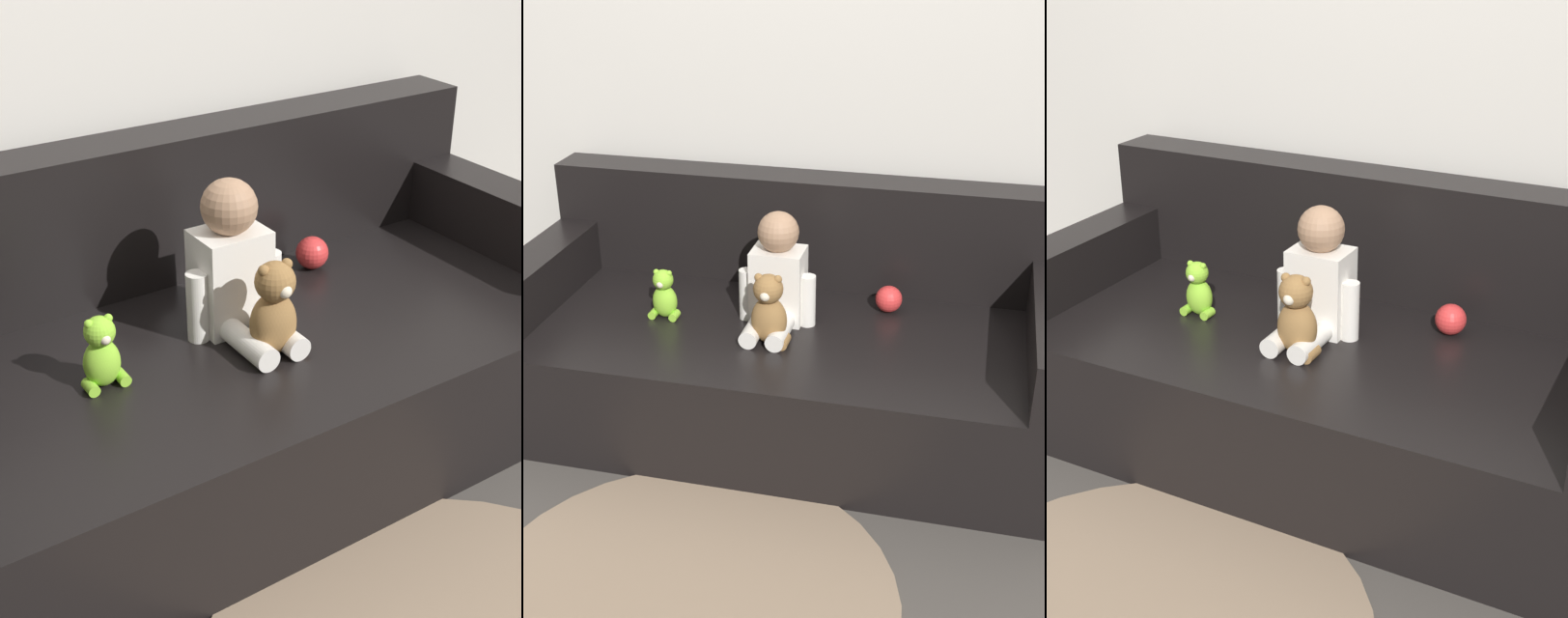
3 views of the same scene
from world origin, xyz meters
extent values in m
plane|color=#4C4742|center=(0.00, 0.00, 0.00)|extent=(12.00, 12.00, 0.00)
cube|color=black|center=(0.00, 0.00, 0.20)|extent=(2.00, 0.96, 0.39)
cube|color=black|center=(0.00, 0.39, 0.60)|extent=(2.00, 0.18, 0.42)
cube|color=black|center=(0.92, 0.00, 0.49)|extent=(0.16, 0.96, 0.20)
cube|color=white|center=(-0.03, 0.03, 0.53)|extent=(0.18, 0.14, 0.27)
sphere|color=#A37A5B|center=(-0.03, 0.03, 0.73)|extent=(0.14, 0.14, 0.14)
cylinder|color=white|center=(-0.07, -0.13, 0.43)|extent=(0.06, 0.18, 0.06)
cylinder|color=white|center=(0.02, -0.13, 0.43)|extent=(0.06, 0.18, 0.06)
cylinder|color=white|center=(-0.14, 0.01, 0.49)|extent=(0.06, 0.06, 0.19)
cylinder|color=white|center=(0.08, 0.01, 0.49)|extent=(0.06, 0.06, 0.19)
ellipsoid|color=olive|center=(-0.02, -0.15, 0.48)|extent=(0.12, 0.10, 0.17)
sphere|color=olive|center=(-0.02, -0.16, 0.60)|extent=(0.10, 0.10, 0.10)
sphere|color=olive|center=(-0.05, -0.16, 0.63)|extent=(0.03, 0.03, 0.03)
sphere|color=olive|center=(0.02, -0.16, 0.63)|extent=(0.03, 0.03, 0.03)
sphere|color=beige|center=(-0.02, -0.20, 0.59)|extent=(0.04, 0.04, 0.04)
cylinder|color=olive|center=(-0.07, -0.17, 0.41)|extent=(0.04, 0.07, 0.04)
cylinder|color=olive|center=(0.04, -0.17, 0.41)|extent=(0.04, 0.07, 0.04)
ellipsoid|color=#8CD133|center=(-0.43, -0.05, 0.45)|extent=(0.09, 0.07, 0.12)
sphere|color=#8CD133|center=(-0.43, -0.05, 0.54)|extent=(0.07, 0.07, 0.07)
sphere|color=#8CD133|center=(-0.45, -0.05, 0.57)|extent=(0.02, 0.02, 0.02)
sphere|color=#8CD133|center=(-0.40, -0.05, 0.57)|extent=(0.02, 0.02, 0.02)
sphere|color=beige|center=(-0.43, -0.08, 0.54)|extent=(0.03, 0.03, 0.03)
cylinder|color=#8CD133|center=(-0.47, -0.07, 0.41)|extent=(0.03, 0.05, 0.03)
cylinder|color=#8CD133|center=(-0.39, -0.07, 0.41)|extent=(0.03, 0.05, 0.03)
sphere|color=red|center=(0.35, 0.18, 0.44)|extent=(0.10, 0.10, 0.10)
camera|label=1|loc=(-1.04, -1.66, 1.53)|focal=50.00mm
camera|label=2|loc=(0.65, -2.65, 1.79)|focal=50.00mm
camera|label=3|loc=(1.05, -2.16, 1.58)|focal=50.00mm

